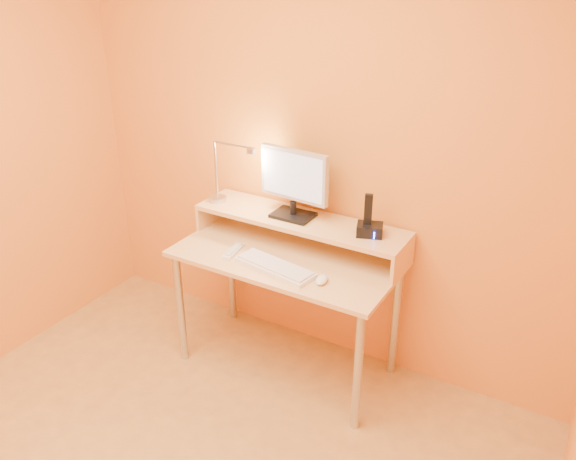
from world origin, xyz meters
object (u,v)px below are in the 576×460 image
Objects in this scene: keyboard at (275,267)px; remote_control at (233,251)px; mouse at (322,280)px; monitor_panel at (294,175)px; lamp_base at (218,199)px; phone_dock at (370,230)px.

keyboard is 2.46× the size of remote_control.
monitor_panel is at bearing 128.10° from mouse.
monitor_panel is 0.54m from lamp_base.
phone_dock is at bearing 3.56° from monitor_panel.
mouse is at bearing -13.32° from remote_control.
phone_dock is 0.30× the size of keyboard.
lamp_base is 0.56× the size of remote_control.
lamp_base is at bearing -170.44° from monitor_panel.
remote_control is at bearing -178.39° from phone_dock.
lamp_base is at bearing 162.03° from phone_dock.
monitor_panel reaches higher than remote_control.
monitor_panel is at bearing 4.73° from lamp_base.
mouse reaches higher than remote_control.
keyboard is 0.27m from mouse.
lamp_base is 1.04× the size of mouse.
lamp_base is (-0.48, -0.04, -0.23)m from monitor_panel.
remote_control is at bearing -41.08° from lamp_base.
keyboard is (0.07, -0.31, -0.39)m from monitor_panel.
monitor_panel is 0.50m from keyboard.
phone_dock is at bearing 48.26° from keyboard.
lamp_base is 0.64m from keyboard.
lamp_base is at bearing 163.19° from keyboard.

